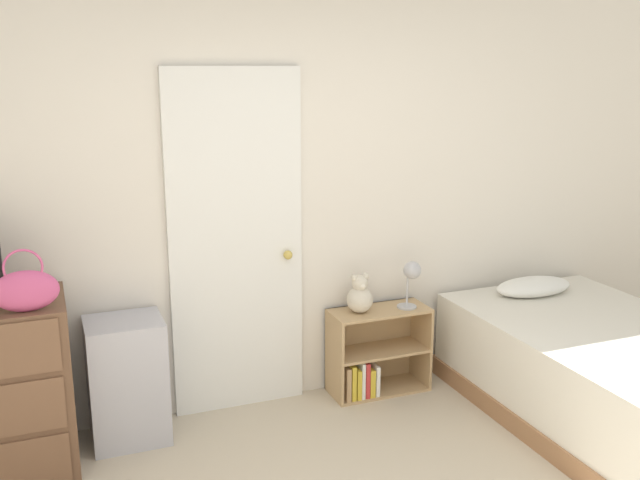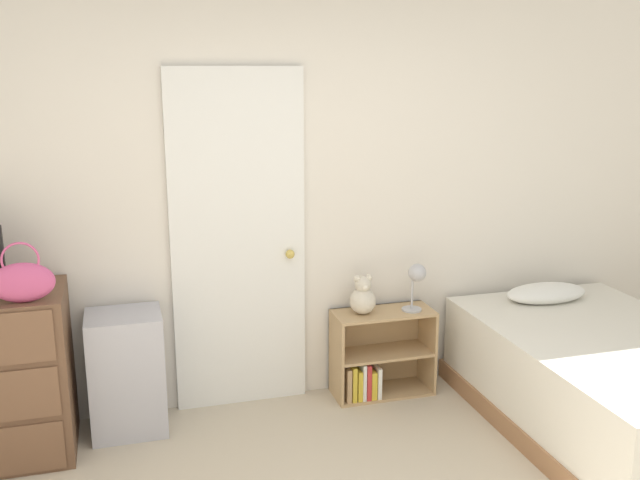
{
  "view_description": "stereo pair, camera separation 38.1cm",
  "coord_description": "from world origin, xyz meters",
  "px_view_note": "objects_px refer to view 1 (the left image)",
  "views": [
    {
      "loc": [
        -1.25,
        -1.92,
        2.07
      ],
      "look_at": [
        0.23,
        1.84,
        1.07
      ],
      "focal_mm": 40.0,
      "sensor_mm": 36.0,
      "label": 1
    },
    {
      "loc": [
        -0.89,
        -2.04,
        2.07
      ],
      "look_at": [
        0.23,
        1.84,
        1.07
      ],
      "focal_mm": 40.0,
      "sensor_mm": 36.0,
      "label": 2
    }
  ],
  "objects_px": {
    "storage_bin": "(127,380)",
    "desk_lamp": "(412,275)",
    "bed": "(600,371)",
    "handbag": "(25,290)",
    "teddy_bear": "(360,296)",
    "bookshelf": "(371,358)"
  },
  "relations": [
    {
      "from": "storage_bin",
      "to": "desk_lamp",
      "type": "height_order",
      "value": "desk_lamp"
    },
    {
      "from": "teddy_bear",
      "to": "desk_lamp",
      "type": "xyz_separation_m",
      "value": [
        0.34,
        -0.04,
        0.11
      ]
    },
    {
      "from": "handbag",
      "to": "teddy_bear",
      "type": "bearing_deg",
      "value": 9.54
    },
    {
      "from": "teddy_bear",
      "to": "bed",
      "type": "distance_m",
      "value": 1.51
    },
    {
      "from": "storage_bin",
      "to": "bed",
      "type": "relative_size",
      "value": 0.38
    },
    {
      "from": "desk_lamp",
      "to": "bed",
      "type": "bearing_deg",
      "value": -40.14
    },
    {
      "from": "handbag",
      "to": "desk_lamp",
      "type": "relative_size",
      "value": 1.01
    },
    {
      "from": "bookshelf",
      "to": "teddy_bear",
      "type": "height_order",
      "value": "teddy_bear"
    },
    {
      "from": "desk_lamp",
      "to": "teddy_bear",
      "type": "bearing_deg",
      "value": 172.9
    },
    {
      "from": "desk_lamp",
      "to": "bed",
      "type": "relative_size",
      "value": 0.16
    },
    {
      "from": "teddy_bear",
      "to": "storage_bin",
      "type": "bearing_deg",
      "value": -178.44
    },
    {
      "from": "storage_bin",
      "to": "desk_lamp",
      "type": "relative_size",
      "value": 2.3
    },
    {
      "from": "storage_bin",
      "to": "teddy_bear",
      "type": "xyz_separation_m",
      "value": [
        1.44,
        0.04,
        0.31
      ]
    },
    {
      "from": "teddy_bear",
      "to": "bed",
      "type": "height_order",
      "value": "teddy_bear"
    },
    {
      "from": "desk_lamp",
      "to": "handbag",
      "type": "bearing_deg",
      "value": -172.94
    },
    {
      "from": "storage_bin",
      "to": "bed",
      "type": "bearing_deg",
      "value": -15.74
    },
    {
      "from": "handbag",
      "to": "desk_lamp",
      "type": "distance_m",
      "value": 2.28
    },
    {
      "from": "storage_bin",
      "to": "teddy_bear",
      "type": "relative_size",
      "value": 2.81
    },
    {
      "from": "bookshelf",
      "to": "teddy_bear",
      "type": "distance_m",
      "value": 0.44
    },
    {
      "from": "storage_bin",
      "to": "desk_lamp",
      "type": "bearing_deg",
      "value": -0.1
    },
    {
      "from": "handbag",
      "to": "storage_bin",
      "type": "distance_m",
      "value": 0.86
    },
    {
      "from": "bed",
      "to": "handbag",
      "type": "bearing_deg",
      "value": 171.45
    }
  ]
}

